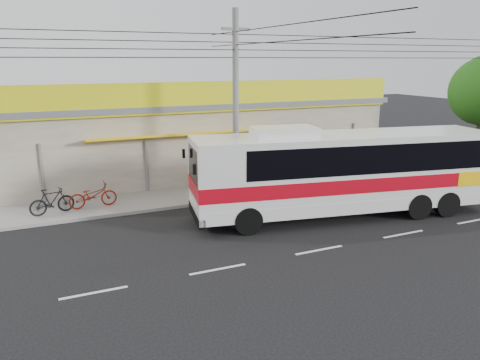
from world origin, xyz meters
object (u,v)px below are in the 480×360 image
object	(u,v)px
motorbike_red	(93,195)
motorbike_dark	(52,201)
coach_bus	(347,168)
utility_pole	(235,45)

from	to	relation	value
motorbike_red	motorbike_dark	bearing A→B (deg)	95.31
motorbike_dark	coach_bus	bearing A→B (deg)	-125.85
coach_bus	motorbike_red	world-z (taller)	coach_bus
coach_bus	motorbike_dark	world-z (taller)	coach_bus
motorbike_red	motorbike_dark	world-z (taller)	motorbike_dark
coach_bus	motorbike_dark	size ratio (longest dim) A/B	6.95
motorbike_red	utility_pole	distance (m)	9.51
coach_bus	motorbike_red	bearing A→B (deg)	162.43
coach_bus	utility_pole	xyz separation A→B (m)	(-3.71, 3.77, 5.26)
utility_pole	motorbike_red	bearing A→B (deg)	166.46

